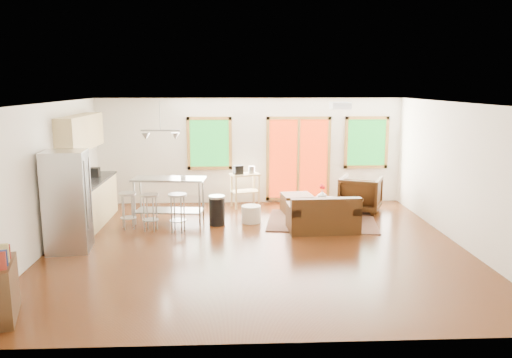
{
  "coord_description": "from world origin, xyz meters",
  "views": [
    {
      "loc": [
        -0.42,
        -8.76,
        2.92
      ],
      "look_at": [
        0.0,
        0.3,
        1.2
      ],
      "focal_mm": 35.0,
      "sensor_mm": 36.0,
      "label": 1
    }
  ],
  "objects_px": {
    "ottoman": "(297,204)",
    "loveseat": "(323,217)",
    "rug": "(322,221)",
    "coffee_table": "(337,203)",
    "armchair": "(361,192)",
    "island": "(169,192)",
    "refrigerator": "(68,201)",
    "kitchen_cart": "(244,178)"
  },
  "relations": [
    {
      "from": "ottoman",
      "to": "island",
      "type": "xyz_separation_m",
      "value": [
        -2.84,
        -0.64,
        0.44
      ]
    },
    {
      "from": "armchair",
      "to": "island",
      "type": "distance_m",
      "value": 4.39
    },
    {
      "from": "loveseat",
      "to": "island",
      "type": "bearing_deg",
      "value": 162.97
    },
    {
      "from": "loveseat",
      "to": "armchair",
      "type": "bearing_deg",
      "value": 50.68
    },
    {
      "from": "island",
      "to": "kitchen_cart",
      "type": "bearing_deg",
      "value": 38.14
    },
    {
      "from": "armchair",
      "to": "loveseat",
      "type": "bearing_deg",
      "value": 77.3
    },
    {
      "from": "loveseat",
      "to": "ottoman",
      "type": "height_order",
      "value": "loveseat"
    },
    {
      "from": "ottoman",
      "to": "armchair",
      "type": "bearing_deg",
      "value": 2.63
    },
    {
      "from": "armchair",
      "to": "coffee_table",
      "type": "bearing_deg",
      "value": 66.22
    },
    {
      "from": "rug",
      "to": "armchair",
      "type": "relative_size",
      "value": 2.49
    },
    {
      "from": "coffee_table",
      "to": "armchair",
      "type": "bearing_deg",
      "value": 42.02
    },
    {
      "from": "refrigerator",
      "to": "ottoman",
      "type": "bearing_deg",
      "value": 23.22
    },
    {
      "from": "armchair",
      "to": "kitchen_cart",
      "type": "xyz_separation_m",
      "value": [
        -2.7,
        0.57,
        0.24
      ]
    },
    {
      "from": "ottoman",
      "to": "refrigerator",
      "type": "distance_m",
      "value": 5.05
    },
    {
      "from": "rug",
      "to": "coffee_table",
      "type": "relative_size",
      "value": 1.88
    },
    {
      "from": "coffee_table",
      "to": "kitchen_cart",
      "type": "xyz_separation_m",
      "value": [
        -2.03,
        1.18,
        0.34
      ]
    },
    {
      "from": "refrigerator",
      "to": "kitchen_cart",
      "type": "bearing_deg",
      "value": 38.21
    },
    {
      "from": "rug",
      "to": "island",
      "type": "height_order",
      "value": "island"
    },
    {
      "from": "armchair",
      "to": "rug",
      "type": "bearing_deg",
      "value": 62.78
    },
    {
      "from": "rug",
      "to": "ottoman",
      "type": "bearing_deg",
      "value": 120.06
    },
    {
      "from": "refrigerator",
      "to": "armchair",
      "type": "bearing_deg",
      "value": 17.25
    },
    {
      "from": "coffee_table",
      "to": "armchair",
      "type": "distance_m",
      "value": 0.91
    },
    {
      "from": "rug",
      "to": "coffee_table",
      "type": "distance_m",
      "value": 0.57
    },
    {
      "from": "ottoman",
      "to": "loveseat",
      "type": "bearing_deg",
      "value": -76.99
    },
    {
      "from": "rug",
      "to": "island",
      "type": "bearing_deg",
      "value": 177.78
    },
    {
      "from": "rug",
      "to": "kitchen_cart",
      "type": "xyz_separation_m",
      "value": [
        -1.65,
        1.41,
        0.69
      ]
    },
    {
      "from": "loveseat",
      "to": "kitchen_cart",
      "type": "distance_m",
      "value": 2.64
    },
    {
      "from": "armchair",
      "to": "refrigerator",
      "type": "xyz_separation_m",
      "value": [
        -5.88,
        -2.49,
        0.44
      ]
    },
    {
      "from": "loveseat",
      "to": "refrigerator",
      "type": "xyz_separation_m",
      "value": [
        -4.72,
        -0.95,
        0.6
      ]
    },
    {
      "from": "rug",
      "to": "ottoman",
      "type": "distance_m",
      "value": 0.91
    },
    {
      "from": "island",
      "to": "loveseat",
      "type": "bearing_deg",
      "value": -14.62
    },
    {
      "from": "coffee_table",
      "to": "ottoman",
      "type": "distance_m",
      "value": 0.99
    },
    {
      "from": "rug",
      "to": "loveseat",
      "type": "bearing_deg",
      "value": -98.55
    },
    {
      "from": "coffee_table",
      "to": "ottoman",
      "type": "height_order",
      "value": "ottoman"
    },
    {
      "from": "rug",
      "to": "island",
      "type": "relative_size",
      "value": 1.45
    },
    {
      "from": "ottoman",
      "to": "refrigerator",
      "type": "xyz_separation_m",
      "value": [
        -4.38,
        -2.42,
        0.68
      ]
    },
    {
      "from": "ottoman",
      "to": "refrigerator",
      "type": "bearing_deg",
      "value": -151.06
    },
    {
      "from": "loveseat",
      "to": "coffee_table",
      "type": "bearing_deg",
      "value": 60.13
    },
    {
      "from": "rug",
      "to": "armchair",
      "type": "height_order",
      "value": "armchair"
    },
    {
      "from": "ottoman",
      "to": "island",
      "type": "distance_m",
      "value": 2.94
    },
    {
      "from": "rug",
      "to": "armchair",
      "type": "bearing_deg",
      "value": 38.58
    },
    {
      "from": "armchair",
      "to": "island",
      "type": "relative_size",
      "value": 0.58
    }
  ]
}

